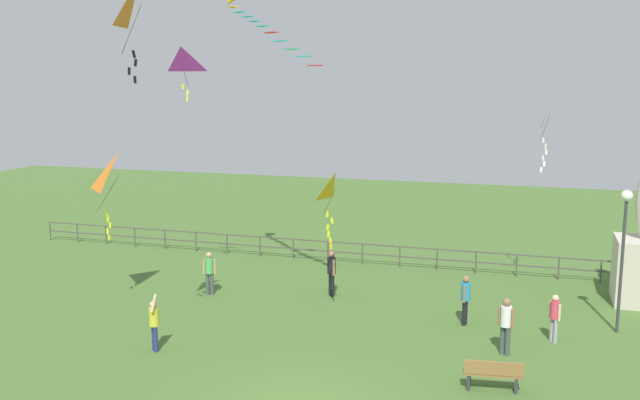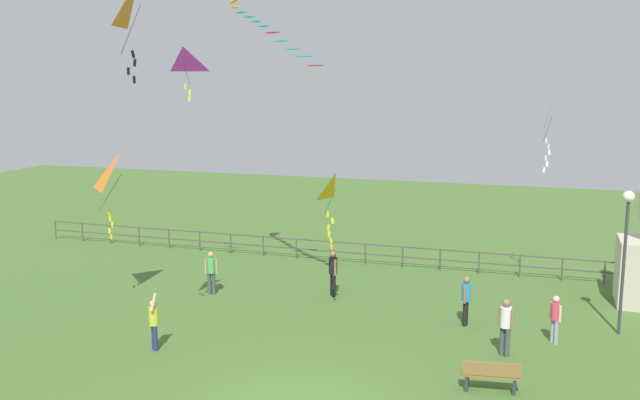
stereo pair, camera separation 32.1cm
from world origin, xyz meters
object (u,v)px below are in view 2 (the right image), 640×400
Objects in this scene: kite_0 at (121,176)px; park_bench at (491,375)px; person_1 at (466,297)px; person_0 at (506,323)px; person_3 at (154,321)px; person_2 at (333,270)px; person_5 at (555,316)px; person_4 at (211,270)px; kite_1 at (552,119)px; lamppost at (626,231)px; kite_5 at (183,62)px; kite_4 at (335,192)px; kite_2 at (140,7)px.

park_bench is at bearing -15.11° from kite_0.
kite_0 is (-11.98, -1.31, 3.68)m from person_1.
person_0 is 10.34m from person_3.
park_bench is at bearing -46.41° from person_2.
person_0 is 1.14× the size of person_5.
person_3 is 1.10× the size of person_4.
person_5 is 0.58× the size of kite_1.
lamppost is at bearing 0.78° from person_4.
kite_5 reaches higher than person_0.
kite_4 reaches higher than person_3.
person_0 reaches higher than person_5.
person_4 is at bearing 176.96° from person_1.
person_1 is 0.63× the size of kite_1.
park_bench is 1.02× the size of person_5.
person_1 is at bearing 30.31° from person_3.
person_4 is at bearing -164.89° from person_2.
person_0 is at bearing -31.57° from person_2.
person_3 is at bearing 121.10° from kite_2.
person_3 reaches higher than person_5.
person_1 is 2.88m from person_5.
person_5 is at bearing -15.93° from person_1.
person_2 is 1.11× the size of person_3.
person_0 reaches higher than person_1.
kite_0 is at bearing -143.92° from person_4.
kite_0 is at bearing -176.30° from kite_4.
person_2 is 0.67× the size of kite_0.
kite_1 is (10.98, 9.93, 5.64)m from person_3.
lamppost is 2.44× the size of kite_5.
kite_1 is at bearing 46.22° from kite_2.
kite_4 reaches higher than person_1.
person_5 is at bearing -6.03° from person_4.
kite_0 is 4.64m from kite_5.
person_1 is 0.82× the size of person_2.
person_1 is at bearing -2.67° from kite_5.
person_4 is 0.61× the size of kite_2.
lamppost is 2.69× the size of person_0.
person_2 is 4.26m from kite_4.
person_5 is at bearing 46.68° from person_0.
person_2 is 0.77× the size of kite_1.
person_2 is at bearing 62.30° from person_3.
person_5 is (12.25, -1.29, -0.07)m from person_4.
person_3 is 0.69× the size of kite_1.
person_3 is (-8.59, -5.02, -0.04)m from person_1.
person_3 is at bearing -156.77° from lamppost.
kite_5 is (-0.87, -0.02, 7.65)m from person_4.
person_3 is at bearing -164.52° from person_0.
person_5 is at bearing 68.81° from park_bench.
kite_4 is at bearing 3.70° from kite_0.
park_bench is 11.57m from kite_1.
kite_4 is (4.35, 4.21, 3.45)m from person_3.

